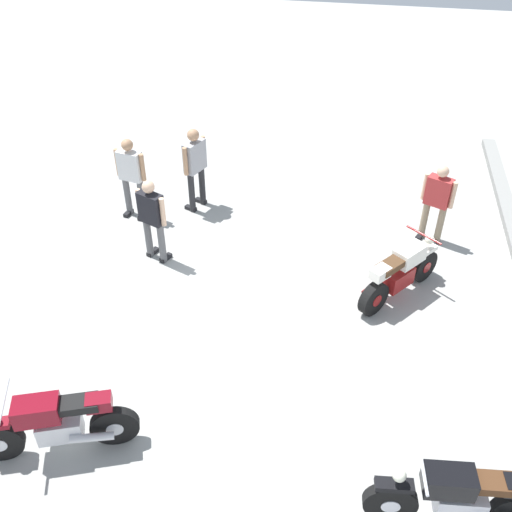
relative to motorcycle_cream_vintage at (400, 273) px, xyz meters
name	(u,v)px	position (x,y,z in m)	size (l,w,h in m)	color
ground_plane	(258,305)	(0.71, -2.31, -0.49)	(40.00, 40.00, 0.00)	#9E9E99
motorcycle_cream_vintage	(400,273)	(0.00, 0.00, 0.00)	(1.62, 1.34, 1.07)	black
motorcycle_maroon_cruiser	(55,424)	(3.95, -4.33, 0.03)	(0.92, 2.00, 1.09)	black
motorcycle_black_cruiser	(458,497)	(4.03, 0.61, 0.03)	(0.70, 2.09, 1.09)	black
person_in_white_shirt	(131,173)	(-1.57, -5.30, 0.50)	(0.38, 0.67, 1.72)	#59595B
person_in_gray_shirt	(195,164)	(-2.11, -4.13, 0.55)	(0.66, 0.46, 1.78)	#262628
person_in_red_shirt	(437,200)	(-1.80, 0.63, 0.43)	(0.46, 0.61, 1.62)	gray
person_in_black_shirt	(152,216)	(-0.24, -4.42, 0.46)	(0.45, 0.63, 1.66)	#59595B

